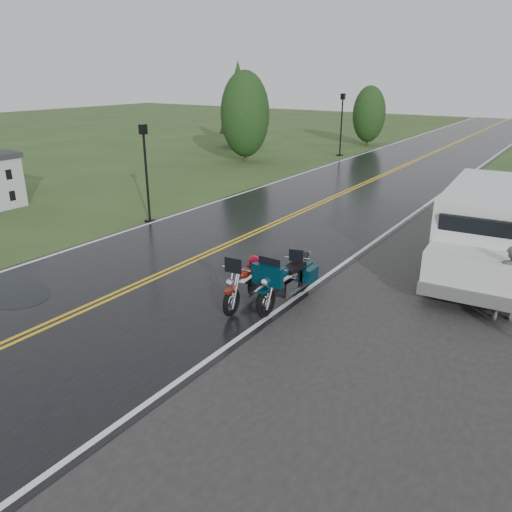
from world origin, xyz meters
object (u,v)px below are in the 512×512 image
at_px(motorcycle_teal, 266,291).
at_px(lamp_post_far_left, 341,125).
at_px(person_at_van, 507,284).
at_px(motorcycle_red, 231,291).
at_px(lamp_post_near_left, 146,174).
at_px(motorcycle_silver, 295,276).
at_px(van_white, 436,247).

distance_m(motorcycle_teal, lamp_post_far_left, 24.05).
bearing_deg(person_at_van, motorcycle_red, 5.12).
relative_size(motorcycle_teal, lamp_post_near_left, 0.66).
distance_m(motorcycle_teal, lamp_post_near_left, 8.87).
distance_m(motorcycle_silver, lamp_post_far_left, 22.77).
height_order(motorcycle_silver, van_white, van_white).
bearing_deg(lamp_post_near_left, motorcycle_silver, -19.55).
relative_size(motorcycle_red, van_white, 0.37).
distance_m(motorcycle_silver, person_at_van, 4.71).
distance_m(van_white, lamp_post_near_left, 10.46).
bearing_deg(lamp_post_far_left, motorcycle_red, -70.75).
relative_size(motorcycle_teal, van_white, 0.38).
xyz_separation_m(van_white, lamp_post_far_left, (-11.28, 18.86, 0.79)).
distance_m(motorcycle_red, lamp_post_near_left, 8.49).
bearing_deg(person_at_van, lamp_post_far_left, -83.98).
bearing_deg(motorcycle_red, person_at_van, 25.48).
relative_size(motorcycle_red, motorcycle_teal, 0.96).
height_order(motorcycle_red, person_at_van, person_at_van).
relative_size(motorcycle_teal, lamp_post_far_left, 0.59).
height_order(motorcycle_red, motorcycle_silver, motorcycle_red).
height_order(motorcycle_teal, person_at_van, person_at_van).
relative_size(motorcycle_red, motorcycle_silver, 1.16).
relative_size(van_white, lamp_post_near_left, 1.72).
height_order(motorcycle_red, lamp_post_far_left, lamp_post_far_left).
xyz_separation_m(motorcycle_red, van_white, (3.32, 3.94, 0.54)).
bearing_deg(motorcycle_teal, lamp_post_far_left, 110.54).
bearing_deg(lamp_post_far_left, lamp_post_near_left, -87.35).
distance_m(motorcycle_red, lamp_post_far_left, 24.18).
bearing_deg(van_white, person_at_van, -24.84).
relative_size(motorcycle_teal, person_at_van, 1.34).
xyz_separation_m(motorcycle_silver, van_white, (2.69, 2.18, 0.64)).
distance_m(motorcycle_red, motorcycle_silver, 1.86).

